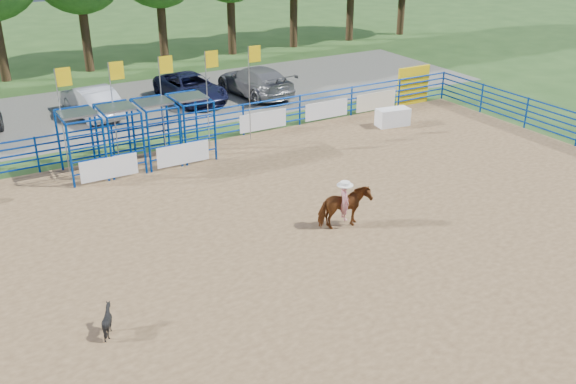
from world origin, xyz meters
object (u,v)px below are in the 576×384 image
object	(u,v)px
calf	(108,321)
announcer_table	(393,117)
car_b	(92,101)
horse_and_rider	(344,205)
car_d	(255,81)
car_c	(191,88)

from	to	relation	value
calf	announcer_table	bearing A→B (deg)	-84.15
calf	car_b	bearing A→B (deg)	-37.30
announcer_table	horse_and_rider	xyz separation A→B (m)	(-8.01, -7.59, 0.38)
car_d	car_b	bearing A→B (deg)	-10.26
car_b	car_c	size ratio (longest dim) A/B	0.91
car_b	car_c	bearing A→B (deg)	173.62
announcer_table	car_d	distance (m)	8.68
car_c	car_d	bearing A→B (deg)	-16.46
horse_and_rider	car_b	world-z (taller)	horse_and_rider
car_b	car_d	bearing A→B (deg)	168.81
announcer_table	car_b	distance (m)	14.86
announcer_table	calf	size ratio (longest dim) A/B	2.14
horse_and_rider	car_b	size ratio (longest dim) A/B	0.47
announcer_table	car_b	xyz separation A→B (m)	(-12.05, 8.68, 0.35)
car_b	car_d	world-z (taller)	car_d
car_d	horse_and_rider	bearing A→B (deg)	67.13
calf	car_c	bearing A→B (deg)	-51.82
announcer_table	car_d	size ratio (longest dim) A/B	0.29
horse_and_rider	car_c	xyz separation A→B (m)	(1.24, 16.32, -0.09)
calf	car_c	distance (m)	20.47
car_b	car_c	distance (m)	5.28
calf	car_c	xyz separation A→B (m)	(9.51, 18.12, 0.34)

